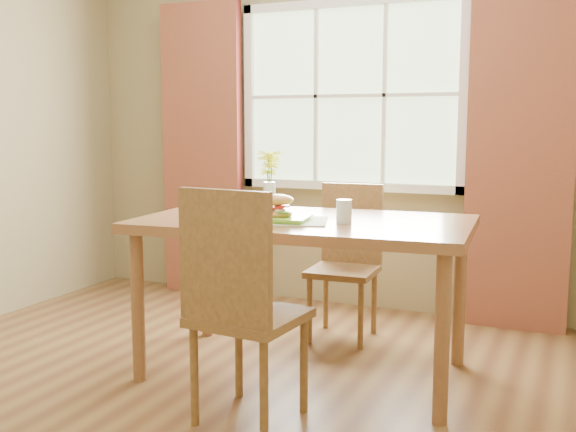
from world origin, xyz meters
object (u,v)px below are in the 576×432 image
Objects in this scene: dining_table at (304,235)px; chair_near at (238,298)px; croissant_sandwich at (278,207)px; flower_vase at (270,174)px; water_glass at (344,212)px; chair_far at (347,254)px.

chair_near is (-0.01, -0.71, -0.16)m from dining_table.
dining_table is 0.24m from croissant_sandwich.
flower_vase is at bearing 142.17° from dining_table.
water_glass is at bearing -16.90° from dining_table.
flower_vase is (-0.28, -0.51, 0.52)m from chair_far.
croissant_sandwich reaches higher than chair_far.
flower_vase is (-0.52, 0.24, 0.16)m from water_glass.
chair_far is 8.07× the size of water_glass.
croissant_sandwich is (-0.08, -0.86, 0.39)m from chair_far.
dining_table is 5.16× the size of flower_vase.
dining_table is 15.07× the size of water_glass.
chair_near reaches higher than water_glass.
dining_table is 0.73m from chair_near.
water_glass is at bearing 74.87° from chair_near.
chair_near reaches higher than chair_far.
water_glass is (0.24, -0.05, 0.14)m from dining_table.
chair_far is (0.00, 1.41, -0.06)m from chair_near.
croissant_sandwich is 0.56× the size of flower_vase.
chair_far is 4.94× the size of croissant_sandwich.
flower_vase reaches higher than water_glass.
croissant_sandwich reaches higher than water_glass.
flower_vase is at bearing 112.30° from chair_near.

